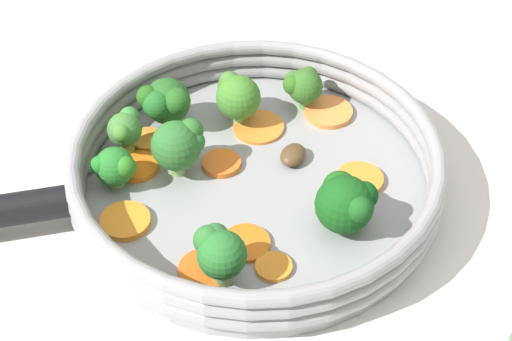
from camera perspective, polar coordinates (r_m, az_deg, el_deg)
The scene contains 24 objects.
ground_plane at distance 0.74m, azimuth 0.00°, elevation -1.60°, with size 4.00×4.00×0.00m, color white.
skillet at distance 0.73m, azimuth 0.00°, elevation -1.23°, with size 0.30×0.30×0.01m, color #939699.
skillet_rim_wall at distance 0.71m, azimuth 0.00°, elevation 0.32°, with size 0.31×0.31×0.04m.
skillet_rivet_left at distance 0.75m, azimuth -11.08°, elevation 0.12°, with size 0.01×0.01×0.01m, color #919898.
skillet_rivet_right at distance 0.69m, azimuth -10.51°, elevation -4.86°, with size 0.01×0.01×0.01m, color #94979D.
carrot_slice_0 at distance 0.66m, azimuth -3.39°, elevation -6.60°, with size 0.04×0.04×0.00m, color orange.
carrot_slice_1 at distance 0.74m, azimuth -2.38°, elevation 0.42°, with size 0.03×0.03×0.01m, color orange.
carrot_slice_2 at distance 0.75m, azimuth -7.91°, elevation 0.27°, with size 0.04×0.04×0.01m, color orange.
carrot_slice_3 at distance 0.73m, azimuth 6.93°, elevation -0.60°, with size 0.04×0.04×0.01m, color orange.
carrot_slice_4 at distance 0.77m, azimuth -7.26°, elevation 2.08°, with size 0.03×0.03×0.00m, color orange.
carrot_slice_5 at distance 0.70m, azimuth -8.71°, elevation -3.35°, with size 0.04×0.04×0.01m, color orange.
carrot_slice_6 at distance 0.80m, azimuth 4.81°, elevation 3.92°, with size 0.04×0.04×0.01m, color #F98A40.
carrot_slice_7 at distance 0.78m, azimuth 0.16°, elevation 2.91°, with size 0.05×0.05×0.00m, color orange.
carrot_slice_8 at distance 0.66m, azimuth 1.19°, elevation -6.44°, with size 0.03×0.03×0.00m, color orange.
carrot_slice_9 at distance 0.68m, azimuth -0.69°, elevation -4.87°, with size 0.04×0.04×0.00m, color orange.
broccoli_floret_0 at distance 0.72m, azimuth -5.16°, elevation 1.74°, with size 0.04×0.05×0.05m.
broccoli_floret_1 at distance 0.68m, azimuth 6.02°, elevation -2.11°, with size 0.05×0.05×0.05m.
broccoli_floret_2 at distance 0.77m, azimuth -6.06°, elevation 4.59°, with size 0.05×0.05×0.05m.
broccoli_floret_3 at distance 0.74m, azimuth -8.72°, elevation 2.73°, with size 0.03×0.04×0.04m.
broccoli_floret_4 at distance 0.72m, azimuth -9.40°, elevation 0.23°, with size 0.04×0.03×0.04m.
broccoli_floret_5 at distance 0.77m, azimuth -1.31°, elevation 5.06°, with size 0.04×0.04×0.05m.
broccoli_floret_6 at distance 0.79m, azimuth 3.13°, elevation 5.71°, with size 0.04×0.04×0.04m.
broccoli_floret_7 at distance 0.63m, azimuth -2.48°, elevation -5.40°, with size 0.04×0.04×0.05m.
mushroom_piece_0 at distance 0.74m, azimuth 2.48°, elevation 1.05°, with size 0.03×0.02×0.01m, color brown.
Camera 1 is at (0.31, -0.42, 0.52)m, focal length 60.00 mm.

